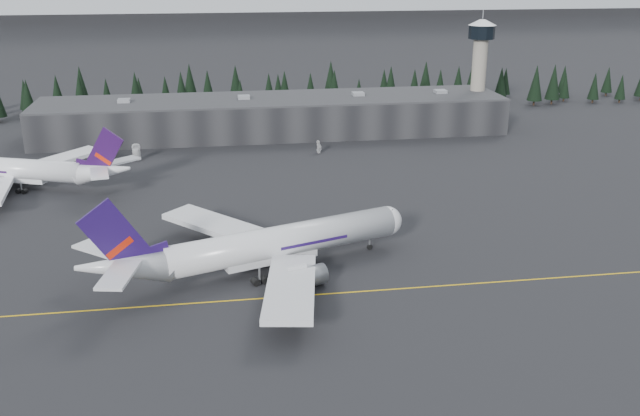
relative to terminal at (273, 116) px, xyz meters
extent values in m
plane|color=black|center=(0.00, -125.00, -6.30)|extent=(1400.00, 1400.00, 0.00)
cube|color=gold|center=(0.00, -127.00, -6.29)|extent=(400.00, 0.40, 0.02)
cube|color=black|center=(0.00, 0.00, -0.30)|extent=(160.00, 30.00, 12.00)
cube|color=#333335|center=(0.00, 0.00, 6.00)|extent=(160.00, 30.00, 0.60)
cylinder|color=gray|center=(75.00, 3.00, 9.70)|extent=(5.20, 5.20, 32.00)
cylinder|color=black|center=(75.00, 3.00, 26.95)|extent=(9.20, 9.20, 4.50)
cone|color=silver|center=(75.00, 3.00, 30.40)|extent=(10.00, 10.00, 2.00)
cube|color=black|center=(0.00, 37.00, 1.20)|extent=(360.00, 20.00, 15.00)
cylinder|color=silver|center=(-8.62, -113.99, -0.54)|extent=(47.64, 21.49, 6.29)
sphere|color=silver|center=(14.19, -106.22, -0.54)|extent=(6.29, 6.29, 6.29)
cone|color=silver|center=(-38.36, -124.13, 0.40)|extent=(18.68, 11.62, 9.10)
cube|color=silver|center=(-19.80, -100.65, -2.21)|extent=(27.14, 26.20, 2.69)
cylinder|color=gray|center=(-11.99, -104.08, -4.00)|extent=(7.73, 5.96, 3.98)
cube|color=silver|center=(-9.33, -131.39, -2.21)|extent=(12.96, 30.31, 2.69)
cylinder|color=gray|center=(-5.24, -123.91, -4.00)|extent=(7.73, 5.96, 3.98)
cube|color=#22104D|center=(-38.86, -124.29, 5.75)|extent=(12.73, 4.77, 15.60)
cube|color=red|center=(-38.66, -124.23, 4.18)|extent=(5.02, 2.20, 3.84)
cube|color=silver|center=(-42.37, -118.85, 1.87)|extent=(11.78, 11.14, 0.52)
cube|color=silver|center=(-38.32, -130.75, 1.87)|extent=(6.86, 12.22, 0.52)
cylinder|color=black|center=(10.22, -107.57, -4.73)|extent=(0.52, 0.52, 3.14)
cylinder|color=black|center=(-17.08, -111.89, -4.73)|extent=(0.52, 0.52, 3.14)
cylinder|color=black|center=(-14.04, -120.82, -4.73)|extent=(0.52, 0.52, 3.14)
cylinder|color=white|center=(-76.29, -49.93, -1.11)|extent=(42.65, 20.63, 5.67)
cone|color=white|center=(-49.78, -59.93, -0.26)|extent=(16.85, 10.90, 8.20)
cube|color=white|center=(-65.82, -38.23, -2.62)|extent=(24.86, 23.15, 2.42)
cylinder|color=#919399|center=(-72.96, -41.10, -4.22)|extent=(7.01, 5.52, 3.59)
cube|color=#290D40|center=(-49.34, -60.09, 4.56)|extent=(11.36, 4.66, 14.07)
cube|color=red|center=(-49.51, -60.03, 3.14)|extent=(4.50, 2.12, 3.46)
cube|color=white|center=(-50.01, -65.90, 1.07)|extent=(5.88, 10.94, 0.47)
cube|color=white|center=(-46.01, -55.29, 1.07)|extent=(10.73, 9.87, 0.47)
cylinder|color=black|center=(-71.60, -56.24, -4.88)|extent=(0.47, 0.47, 2.83)
cylinder|color=black|center=(-68.61, -48.29, -4.88)|extent=(0.47, 0.47, 2.83)
imported|color=silver|center=(-44.42, -28.35, -5.56)|extent=(2.48, 5.35, 1.49)
imported|color=silver|center=(11.70, -28.54, -5.58)|extent=(4.38, 2.13, 1.44)
camera|label=1|loc=(-21.71, -243.70, 52.40)|focal=40.00mm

